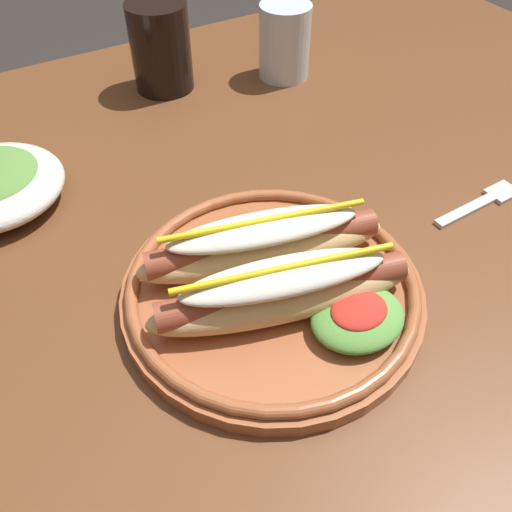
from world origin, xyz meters
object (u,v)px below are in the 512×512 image
at_px(fork, 483,202).
at_px(soda_cup, 161,47).
at_px(water_cup, 284,42).
at_px(hot_dog_plate, 276,281).

xyz_separation_m(fork, soda_cup, (-0.20, 0.42, 0.06)).
height_order(fork, soda_cup, soda_cup).
relative_size(soda_cup, water_cup, 1.15).
bearing_deg(hot_dog_plate, soda_cup, 80.23).
distance_m(soda_cup, water_cup, 0.18).
bearing_deg(water_cup, fork, -84.80).
height_order(hot_dog_plate, water_cup, water_cup).
distance_m(fork, water_cup, 0.37).
bearing_deg(soda_cup, water_cup, -18.75).
distance_m(hot_dog_plate, soda_cup, 0.43).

